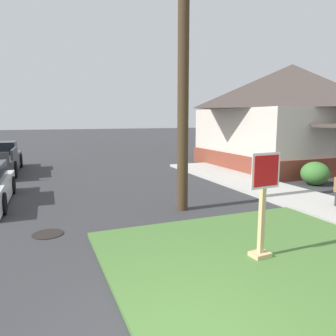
% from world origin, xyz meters
% --- Properties ---
extents(grass_corner_patch, '(5.72, 5.61, 0.08)m').
position_xyz_m(grass_corner_patch, '(2.34, 1.44, 0.04)').
color(grass_corner_patch, '#477033').
rests_on(grass_corner_patch, ground).
extents(sidewalk_strip, '(2.20, 15.97, 0.12)m').
position_xyz_m(sidewalk_strip, '(6.40, 5.43, 0.06)').
color(sidewalk_strip, '#B2AFA8').
rests_on(sidewalk_strip, ground).
extents(stop_sign, '(0.65, 0.31, 1.97)m').
position_xyz_m(stop_sign, '(2.32, 1.73, 1.00)').
color(stop_sign, tan).
rests_on(stop_sign, grass_corner_patch).
extents(manhole_cover, '(0.70, 0.70, 0.02)m').
position_xyz_m(manhole_cover, '(-1.35, 4.71, 0.01)').
color(manhole_cover, black).
rests_on(manhole_cover, ground).
extents(utility_pole, '(1.31, 0.31, 9.02)m').
position_xyz_m(utility_pole, '(2.38, 5.40, 4.65)').
color(utility_pole, '#42301E').
rests_on(utility_pole, ground).
extents(corner_house, '(8.43, 8.94, 5.53)m').
position_xyz_m(corner_house, '(11.50, 11.16, 2.84)').
color(corner_house, brown).
rests_on(corner_house, ground).
extents(shrub_near_porch, '(1.10, 1.10, 0.94)m').
position_xyz_m(shrub_near_porch, '(8.77, 6.62, 0.47)').
color(shrub_near_porch, '#3A702E').
rests_on(shrub_near_porch, ground).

